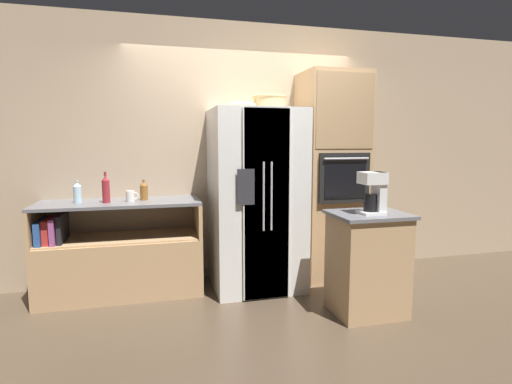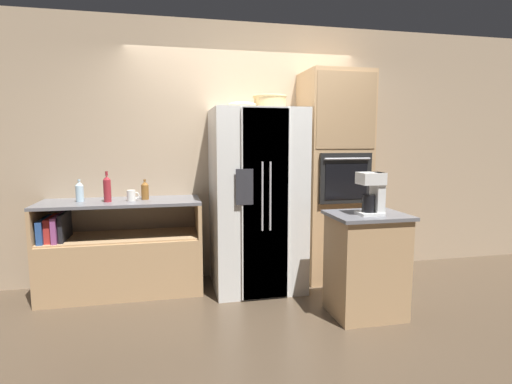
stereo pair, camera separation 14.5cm
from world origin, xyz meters
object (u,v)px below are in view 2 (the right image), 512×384
at_px(bottle_wide, 80,191).
at_px(mug, 132,196).
at_px(refrigerator, 256,200).
at_px(wall_oven, 333,177).
at_px(fruit_bowl, 242,105).
at_px(bottle_tall, 107,189).
at_px(coffee_maker, 373,192).
at_px(wicker_basket, 270,102).
at_px(bottle_short, 145,190).

relative_size(bottle_wide, mug, 1.81).
bearing_deg(refrigerator, wall_oven, 6.84).
relative_size(refrigerator, fruit_bowl, 6.21).
relative_size(bottle_tall, coffee_maker, 0.83).
xyz_separation_m(wicker_basket, bottle_short, (-1.25, 0.16, -0.88)).
height_order(wicker_basket, mug, wicker_basket).
height_order(wall_oven, mug, wall_oven).
distance_m(refrigerator, bottle_tall, 1.47).
distance_m(refrigerator, mug, 1.25).
relative_size(fruit_bowl, mug, 2.46).
distance_m(mug, coffee_maker, 2.28).
bearing_deg(bottle_short, coffee_maker, -29.85).
distance_m(bottle_tall, coffee_maker, 2.47).
bearing_deg(coffee_maker, mug, 153.39).
xyz_separation_m(fruit_bowl, bottle_short, (-0.98, 0.14, -0.85)).
height_order(fruit_bowl, bottle_tall, fruit_bowl).
relative_size(bottle_tall, mug, 2.47).
bearing_deg(wall_oven, mug, -179.06).
relative_size(refrigerator, mug, 15.29).
xyz_separation_m(wicker_basket, bottle_tall, (-1.60, 0.07, -0.85)).
xyz_separation_m(refrigerator, bottle_tall, (-1.47, 0.06, 0.15)).
bearing_deg(coffee_maker, bottle_wide, 156.88).
xyz_separation_m(wicker_basket, fruit_bowl, (-0.28, 0.02, -0.04)).
bearing_deg(bottle_wide, wall_oven, -0.48).
xyz_separation_m(wall_oven, wicker_basket, (-0.76, -0.12, 0.78)).
bearing_deg(mug, bottle_tall, -176.68).
bearing_deg(bottle_wide, wicker_basket, -4.37).
height_order(bottle_short, coffee_maker, coffee_maker).
bearing_deg(fruit_bowl, mug, 176.52).
bearing_deg(bottle_short, bottle_wide, -178.14).
bearing_deg(bottle_short, fruit_bowl, -8.38).
bearing_deg(bottle_tall, coffee_maker, -24.04).
bearing_deg(wall_oven, bottle_short, 178.81).
height_order(wicker_basket, bottle_wide, wicker_basket).
relative_size(wall_oven, fruit_bowl, 7.61).
distance_m(refrigerator, wicker_basket, 1.00).
relative_size(fruit_bowl, bottle_wide, 1.36).
bearing_deg(bottle_tall, bottle_wide, 165.23).
relative_size(wicker_basket, mug, 2.81).
height_order(bottle_wide, coffee_maker, coffee_maker).
bearing_deg(coffee_maker, refrigerator, 129.90).
bearing_deg(wicker_basket, bottle_wide, 175.63).
height_order(refrigerator, bottle_wide, refrigerator).
relative_size(wall_oven, bottle_wide, 10.36).
height_order(bottle_wide, mug, bottle_wide).
bearing_deg(wall_oven, fruit_bowl, -174.37).
bearing_deg(fruit_bowl, bottle_wide, 175.54).
bearing_deg(mug, bottle_wide, 173.33).
xyz_separation_m(refrigerator, bottle_wide, (-1.73, 0.13, 0.12)).
height_order(bottle_short, mug, bottle_short).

